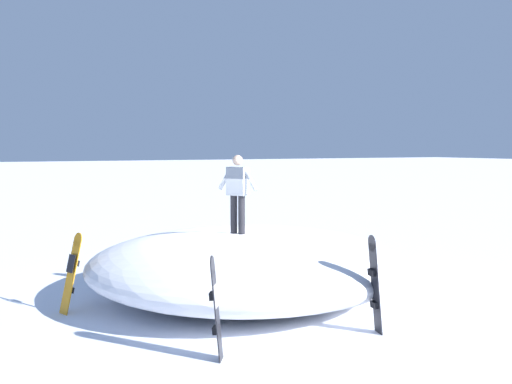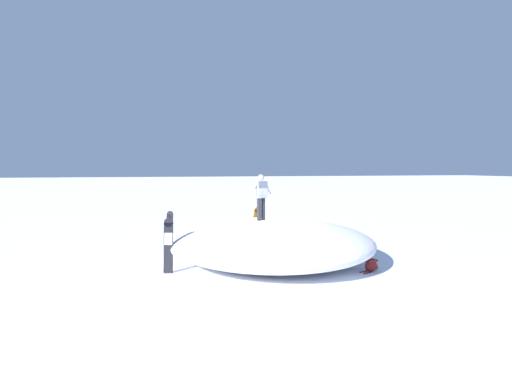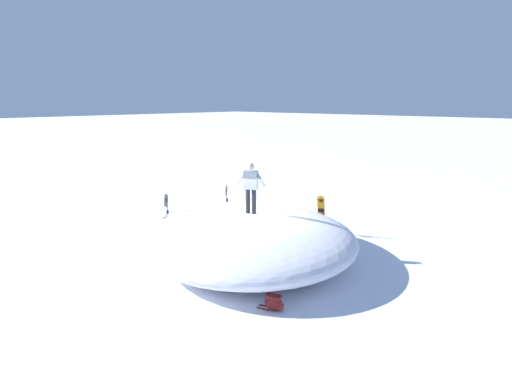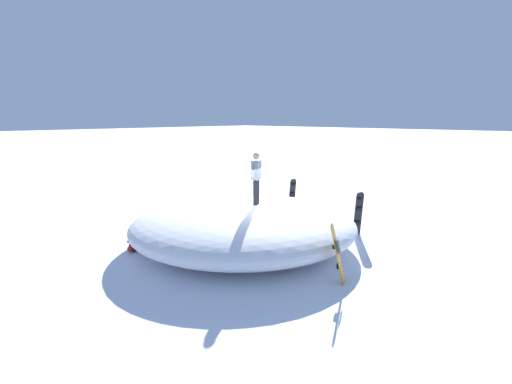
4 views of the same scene
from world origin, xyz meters
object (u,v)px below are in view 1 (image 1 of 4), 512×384
snowboard_tertiary_upright (72,272)px  snowboarder_standing (238,189)px  snowboard_primary_upright (216,306)px  backpack_near (270,258)px  snowboard_secondary_upright (374,283)px

snowboard_tertiary_upright → snowboarder_standing: bearing=80.4°
snowboard_primary_upright → backpack_near: size_ratio=2.27×
snowboard_tertiary_upright → backpack_near: size_ratio=2.20×
snowboarder_standing → snowboard_secondary_upright: size_ratio=0.95×
snowboard_tertiary_upright → backpack_near: bearing=113.0°
snowboard_primary_upright → snowboard_secondary_upright: snowboard_secondary_upright is taller
snowboard_primary_upright → backpack_near: bearing=145.0°
snowboard_primary_upright → snowboard_secondary_upright: (0.04, 2.90, 0.06)m
backpack_near → snowboard_secondary_upright: bearing=-12.4°
snowboard_secondary_upright → snowboard_tertiary_upright: (-3.71, -4.26, -0.09)m
snowboard_primary_upright → snowboard_tertiary_upright: 3.92m
snowboard_secondary_upright → backpack_near: size_ratio=2.44×
snowboard_primary_upright → snowboarder_standing: bearing=149.1°
snowboard_primary_upright → snowboard_secondary_upright: 2.90m
snowboarder_standing → snowboard_secondary_upright: snowboarder_standing is taller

